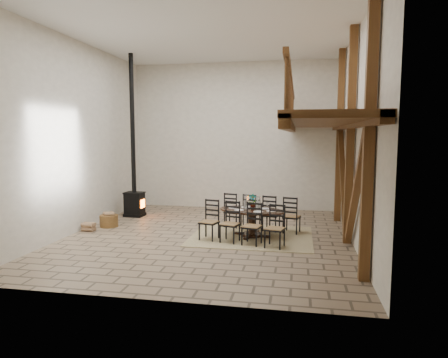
% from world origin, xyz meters
% --- Properties ---
extents(ground, '(8.00, 8.00, 0.00)m').
position_xyz_m(ground, '(0.00, 0.00, 0.00)').
color(ground, '#8C765D').
rests_on(ground, ground).
extents(room_shell, '(7.02, 8.02, 5.01)m').
position_xyz_m(room_shell, '(1.19, 0.00, 3.01)').
color(room_shell, silver).
rests_on(room_shell, ground).
extents(rug, '(3.00, 2.50, 0.02)m').
position_xyz_m(rug, '(1.08, 0.15, 0.01)').
color(rug, '#C4B97E').
rests_on(rug, ground).
extents(dining_table, '(2.45, 2.30, 1.08)m').
position_xyz_m(dining_table, '(1.08, 0.15, 0.36)').
color(dining_table, black).
rests_on(dining_table, ground).
extents(wood_stove, '(0.62, 0.49, 5.00)m').
position_xyz_m(wood_stove, '(-2.84, 2.00, 1.15)').
color(wood_stove, black).
rests_on(wood_stove, ground).
extents(log_basket, '(0.50, 0.50, 0.42)m').
position_xyz_m(log_basket, '(-2.96, 0.50, 0.18)').
color(log_basket, brown).
rests_on(log_basket, ground).
extents(log_stack, '(0.35, 0.26, 0.23)m').
position_xyz_m(log_stack, '(-3.25, -0.09, 0.11)').
color(log_stack, tan).
rests_on(log_stack, ground).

